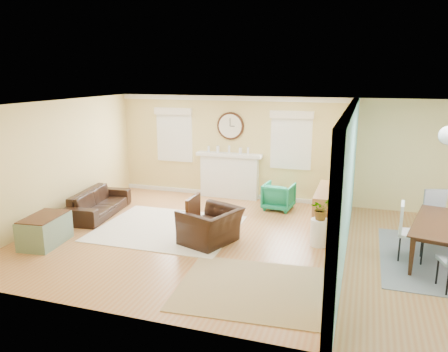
{
  "coord_description": "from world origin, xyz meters",
  "views": [
    {
      "loc": [
        1.77,
        -7.55,
        3.15
      ],
      "look_at": [
        -0.8,
        0.3,
        1.2
      ],
      "focal_mm": 35.0,
      "sensor_mm": 36.0,
      "label": 1
    }
  ],
  "objects_px": {
    "eames_chair": "(211,226)",
    "credenza": "(329,208)",
    "green_chair": "(279,196)",
    "sofa": "(99,203)"
  },
  "relations": [
    {
      "from": "green_chair",
      "to": "credenza",
      "type": "xyz_separation_m",
      "value": [
        1.23,
        -0.84,
        0.09
      ]
    },
    {
      "from": "sofa",
      "to": "green_chair",
      "type": "xyz_separation_m",
      "value": [
        3.81,
        1.68,
        0.03
      ]
    },
    {
      "from": "green_chair",
      "to": "eames_chair",
      "type": "bearing_deg",
      "value": 77.9
    },
    {
      "from": "sofa",
      "to": "credenza",
      "type": "bearing_deg",
      "value": -87.5
    },
    {
      "from": "sofa",
      "to": "eames_chair",
      "type": "relative_size",
      "value": 1.86
    },
    {
      "from": "sofa",
      "to": "green_chair",
      "type": "bearing_deg",
      "value": -73.12
    },
    {
      "from": "green_chair",
      "to": "credenza",
      "type": "height_order",
      "value": "credenza"
    },
    {
      "from": "eames_chair",
      "to": "credenza",
      "type": "distance_m",
      "value": 2.63
    },
    {
      "from": "eames_chair",
      "to": "green_chair",
      "type": "distance_m",
      "value": 2.63
    },
    {
      "from": "sofa",
      "to": "green_chair",
      "type": "height_order",
      "value": "green_chair"
    }
  ]
}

